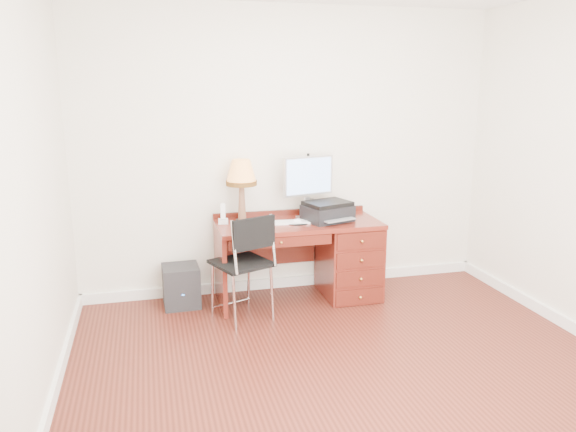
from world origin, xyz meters
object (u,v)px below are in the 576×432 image
object	(u,v)px
monitor	(309,179)
chair	(243,257)
desk	(331,254)
printer	(327,211)
equipment_box	(181,286)
leg_lamp	(241,176)
phone	(223,218)

from	to	relation	value
monitor	chair	distance (m)	1.03
desk	printer	size ratio (longest dim) A/B	3.06
chair	equipment_box	xyz separation A→B (m)	(-0.50, 0.47, -0.38)
desk	printer	distance (m)	0.43
leg_lamp	monitor	bearing A→B (deg)	-1.38
phone	printer	bearing A→B (deg)	-1.43
phone	equipment_box	size ratio (longest dim) A/B	0.49
desk	leg_lamp	size ratio (longest dim) A/B	2.61
desk	phone	world-z (taller)	phone
chair	equipment_box	distance (m)	0.78
chair	equipment_box	world-z (taller)	chair
printer	chair	bearing A→B (deg)	-176.05
desk	printer	xyz separation A→B (m)	(-0.05, -0.02, 0.43)
leg_lamp	chair	bearing A→B (deg)	-99.66
equipment_box	chair	bearing A→B (deg)	-44.95
phone	desk	bearing A→B (deg)	0.33
monitor	chair	world-z (taller)	monitor
desk	printer	world-z (taller)	printer
chair	printer	bearing A→B (deg)	0.34
leg_lamp	phone	world-z (taller)	leg_lamp
desk	phone	xyz separation A→B (m)	(-1.00, 0.11, 0.39)
monitor	equipment_box	xyz separation A→B (m)	(-1.22, -0.03, -0.93)
printer	chair	size ratio (longest dim) A/B	0.52
printer	leg_lamp	xyz separation A→B (m)	(-0.77, 0.16, 0.33)
desk	chair	distance (m)	0.99
chair	phone	bearing A→B (deg)	79.08
leg_lamp	chair	world-z (taller)	leg_lamp
desk	leg_lamp	world-z (taller)	leg_lamp
monitor	phone	size ratio (longest dim) A/B	3.21
equipment_box	leg_lamp	bearing A→B (deg)	2.41
monitor	phone	distance (m)	0.87
leg_lamp	equipment_box	world-z (taller)	leg_lamp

